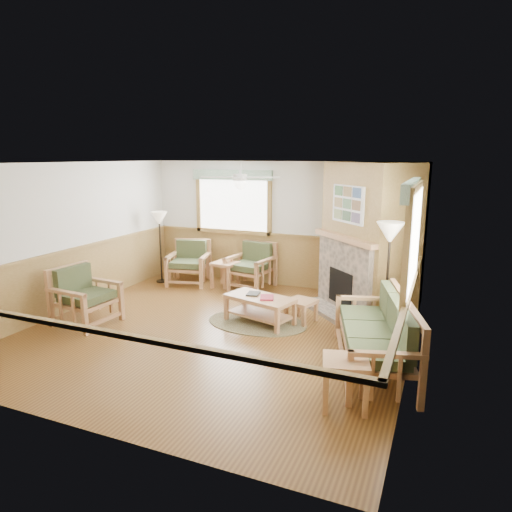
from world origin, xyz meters
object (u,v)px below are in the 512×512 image
at_px(floor_lamp_left, 160,247).
at_px(floor_lamp_right, 387,280).
at_px(armchair_left, 86,296).
at_px(end_table_sofa, 345,383).
at_px(sofa, 374,334).
at_px(armchair_back_left, 189,263).
at_px(coffee_table, 260,310).
at_px(armchair_back_right, 251,266).
at_px(end_table_chairs, 225,275).
at_px(footstool, 301,311).

bearing_deg(floor_lamp_left, floor_lamp_right, -14.54).
bearing_deg(armchair_left, end_table_sofa, -96.46).
distance_m(sofa, armchair_back_left, 5.20).
bearing_deg(armchair_left, coffee_table, -61.77).
bearing_deg(sofa, floor_lamp_right, 163.65).
bearing_deg(floor_lamp_left, armchair_left, -82.86).
relative_size(sofa, end_table_sofa, 3.71).
distance_m(armchair_left, floor_lamp_right, 4.98).
xyz_separation_m(armchair_back_right, end_table_sofa, (2.91, -4.03, -0.20)).
bearing_deg(floor_lamp_right, armchair_left, -163.57).
distance_m(armchair_back_left, coffee_table, 2.95).
relative_size(armchair_back_right, armchair_left, 0.99).
distance_m(armchair_left, coffee_table, 2.96).
bearing_deg(end_table_chairs, armchair_back_left, -179.25).
xyz_separation_m(armchair_back_right, coffee_table, (1.01, -1.93, -0.25)).
distance_m(armchair_back_left, footstool, 3.35).
height_order(floor_lamp_left, floor_lamp_right, floor_lamp_right).
bearing_deg(end_table_sofa, floor_lamp_left, 143.53).
bearing_deg(armchair_back_right, armchair_left, -109.89).
bearing_deg(end_table_sofa, sofa, 82.76).
xyz_separation_m(armchair_back_left, armchair_back_right, (1.40, 0.24, 0.01)).
bearing_deg(sofa, end_table_sofa, -23.60).
distance_m(end_table_chairs, end_table_sofa, 5.11).
bearing_deg(coffee_table, floor_lamp_left, 168.14).
bearing_deg(armchair_back_left, armchair_left, -110.47).
bearing_deg(armchair_back_right, sofa, -34.75).
xyz_separation_m(armchair_back_left, coffee_table, (2.41, -1.69, -0.24)).
bearing_deg(coffee_table, sofa, -10.54).
height_order(armchair_left, footstool, armchair_left).
bearing_deg(end_table_sofa, footstool, 117.58).
relative_size(end_table_chairs, floor_lamp_left, 0.35).
distance_m(sofa, armchair_left, 4.76).
bearing_deg(end_table_chairs, armchair_back_right, 24.79).
bearing_deg(sofa, armchair_back_left, -137.36).
bearing_deg(end_table_sofa, armchair_back_right, 125.83).
height_order(armchair_left, floor_lamp_right, floor_lamp_right).
relative_size(armchair_back_left, end_table_sofa, 1.66).
height_order(armchair_left, floor_lamp_left, floor_lamp_left).
height_order(armchair_back_left, floor_lamp_right, floor_lamp_right).
xyz_separation_m(sofa, end_table_sofa, (-0.14, -1.11, -0.20)).
xyz_separation_m(end_table_chairs, floor_lamp_right, (3.55, -1.46, 0.64)).
xyz_separation_m(sofa, armchair_back_right, (-3.05, 2.92, -0.01)).
height_order(armchair_back_left, floor_lamp_left, floor_lamp_left).
relative_size(armchair_left, floor_lamp_left, 0.61).
bearing_deg(floor_lamp_right, end_table_sofa, -93.45).
height_order(sofa, end_table_chairs, sofa).
bearing_deg(armchair_back_left, sofa, -45.44).
height_order(sofa, coffee_table, sofa).
bearing_deg(floor_lamp_right, armchair_back_left, 162.02).
height_order(sofa, floor_lamp_left, floor_lamp_left).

